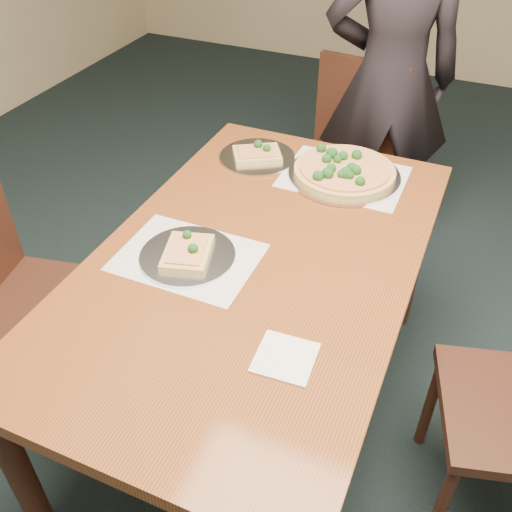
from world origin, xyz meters
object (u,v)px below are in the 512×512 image
at_px(diner, 390,80).
at_px(pizza_pan, 344,171).
at_px(chair_far, 347,151).
at_px(chair_left, 15,288).
at_px(slice_plate_far, 257,155).
at_px(slice_plate_near, 188,254).
at_px(dining_table, 256,280).

relative_size(diner, pizza_pan, 4.21).
relative_size(chair_far, chair_left, 1.00).
bearing_deg(pizza_pan, slice_plate_far, 179.40).
distance_m(chair_left, pizza_pan, 1.19).
bearing_deg(chair_far, slice_plate_near, -91.25).
bearing_deg(chair_far, chair_left, -113.65).
bearing_deg(slice_plate_near, diner, 78.71).
bearing_deg(slice_plate_near, chair_far, 83.16).
height_order(chair_far, slice_plate_near, chair_far).
distance_m(dining_table, diner, 1.28).
xyz_separation_m(chair_left, slice_plate_near, (0.61, 0.13, 0.25)).
distance_m(dining_table, pizza_pan, 0.55).
relative_size(diner, slice_plate_near, 5.91).
height_order(chair_far, pizza_pan, chair_far).
height_order(dining_table, chair_left, chair_left).
bearing_deg(chair_left, slice_plate_near, -89.59).
xyz_separation_m(slice_plate_near, slice_plate_far, (-0.05, 0.62, -0.00)).
bearing_deg(chair_left, pizza_pan, -61.87).
bearing_deg(slice_plate_near, pizza_pan, 64.94).
relative_size(chair_far, diner, 0.55).
bearing_deg(chair_left, dining_table, -86.36).
height_order(dining_table, slice_plate_far, slice_plate_far).
bearing_deg(diner, chair_left, 39.42).
xyz_separation_m(chair_left, pizza_pan, (0.90, 0.74, 0.26)).
xyz_separation_m(chair_left, slice_plate_far, (0.56, 0.74, 0.25)).
bearing_deg(slice_plate_far, diner, 66.80).
height_order(chair_left, diner, diner).
xyz_separation_m(chair_far, pizza_pan, (0.14, -0.61, 0.26)).
distance_m(pizza_pan, slice_plate_far, 0.33).
xyz_separation_m(dining_table, diner, (0.09, 1.27, 0.17)).
distance_m(chair_far, slice_plate_far, 0.68).
xyz_separation_m(chair_left, diner, (0.88, 1.48, 0.31)).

